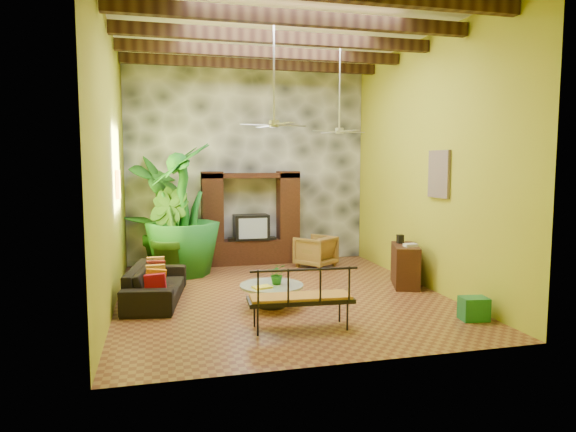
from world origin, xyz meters
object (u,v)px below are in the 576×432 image
object	(u,v)px
tall_plant_c	(182,210)
ceiling_fan_back	(339,121)
tall_plant_a	(159,211)
sofa	(156,284)
iron_bench	(302,296)
wicker_armchair	(316,251)
ceiling_fan_front	(274,112)
tall_plant_b	(168,233)
green_bin	(474,309)
entertainment_center	(251,225)
coffee_table	(272,292)
side_console	(405,265)

from	to	relation	value
tall_plant_c	ceiling_fan_back	bearing A→B (deg)	-17.54
tall_plant_a	sofa	bearing A→B (deg)	-91.48
ceiling_fan_back	iron_bench	bearing A→B (deg)	-118.09
ceiling_fan_back	iron_bench	distance (m)	4.72
wicker_armchair	ceiling_fan_front	bearing A→B (deg)	21.27
tall_plant_b	iron_bench	xyz separation A→B (m)	(1.86, -4.12, -0.46)
sofa	green_bin	size ratio (longest dim) A/B	5.23
iron_bench	entertainment_center	bearing A→B (deg)	92.13
ceiling_fan_front	ceiling_fan_back	xyz separation A→B (m)	(1.80, 1.60, 0.00)
ceiling_fan_back	green_bin	distance (m)	4.87
tall_plant_c	green_bin	xyz separation A→B (m)	(4.36, -4.55, -1.28)
tall_plant_a	tall_plant_c	bearing A→B (deg)	-60.38
wicker_armchair	tall_plant_b	bearing A→B (deg)	-32.23
wicker_armchair	green_bin	distance (m)	4.83
entertainment_center	ceiling_fan_back	world-z (taller)	ceiling_fan_back
tall_plant_a	iron_bench	size ratio (longest dim) A/B	1.69
tall_plant_a	wicker_armchair	bearing A→B (deg)	-12.13
tall_plant_c	iron_bench	size ratio (longest dim) A/B	1.80
ceiling_fan_front	coffee_table	size ratio (longest dim) A/B	1.67
sofa	iron_bench	xyz separation A→B (m)	(2.13, -2.23, 0.21)
iron_bench	tall_plant_c	bearing A→B (deg)	113.44
sofa	tall_plant_a	world-z (taller)	tall_plant_a
ceiling_fan_front	tall_plant_c	size ratio (longest dim) A/B	0.63
sofa	tall_plant_b	xyz separation A→B (m)	(0.27, 1.90, 0.66)
sofa	ceiling_fan_front	bearing A→B (deg)	-95.01
iron_bench	ceiling_fan_back	bearing A→B (deg)	65.85
entertainment_center	side_console	size ratio (longest dim) A/B	2.28
tall_plant_b	side_console	size ratio (longest dim) A/B	1.88
tall_plant_a	tall_plant_b	size ratio (longest dim) A/B	1.39
coffee_table	ceiling_fan_front	bearing A→B (deg)	69.85
ceiling_fan_front	ceiling_fan_back	bearing A→B (deg)	41.63
side_console	green_bin	world-z (taller)	side_console
ceiling_fan_front	iron_bench	world-z (taller)	ceiling_fan_front
wicker_armchair	side_console	bearing A→B (deg)	79.78
ceiling_fan_back	tall_plant_b	xyz separation A→B (m)	(-3.63, 0.81, -2.41)
entertainment_center	ceiling_fan_back	distance (m)	3.50
sofa	tall_plant_c	distance (m)	2.49
ceiling_fan_back	sofa	bearing A→B (deg)	-164.47
entertainment_center	tall_plant_c	bearing A→B (deg)	-152.45
wicker_armchair	sofa	bearing A→B (deg)	-7.03
entertainment_center	ceiling_fan_back	xyz separation A→B (m)	(1.60, -1.94, 2.44)
ceiling_fan_back	tall_plant_a	distance (m)	4.75
entertainment_center	iron_bench	size ratio (longest dim) A/B	1.47
ceiling_fan_back	coffee_table	bearing A→B (deg)	-134.44
entertainment_center	tall_plant_b	xyz separation A→B (m)	(-2.03, -1.12, 0.02)
entertainment_center	coffee_table	world-z (taller)	entertainment_center
green_bin	ceiling_fan_front	bearing A→B (deg)	146.23
entertainment_center	tall_plant_b	world-z (taller)	entertainment_center
sofa	tall_plant_b	world-z (taller)	tall_plant_b
wicker_armchair	tall_plant_c	size ratio (longest dim) A/B	0.28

